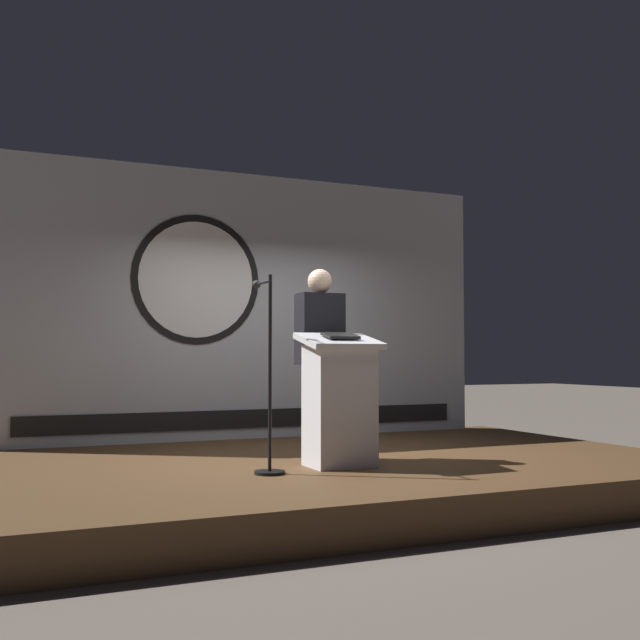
{
  "coord_description": "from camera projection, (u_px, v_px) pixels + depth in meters",
  "views": [
    {
      "loc": [
        -2.77,
        -6.22,
        1.22
      ],
      "look_at": [
        -0.05,
        -0.1,
        1.53
      ],
      "focal_mm": 42.71,
      "sensor_mm": 36.0,
      "label": 1
    }
  ],
  "objects": [
    {
      "name": "ground_plane",
      "position": [
        321.0,
        493.0,
        6.74
      ],
      "size": [
        40.0,
        40.0,
        0.0
      ],
      "primitive_type": "plane",
      "color": "#6B6056"
    },
    {
      "name": "speaker_person",
      "position": [
        320.0,
        361.0,
        6.77
      ],
      "size": [
        0.4,
        0.26,
        1.69
      ],
      "color": "black",
      "rests_on": "stage_platform"
    },
    {
      "name": "podium",
      "position": [
        340.0,
        400.0,
        6.3
      ],
      "size": [
        0.64,
        0.5,
        1.11
      ],
      "color": "silver",
      "rests_on": "stage_platform"
    },
    {
      "name": "banner_display",
      "position": [
        252.0,
        306.0,
        8.5
      ],
      "size": [
        5.57,
        0.12,
        2.95
      ],
      "color": "#B2B7C1",
      "rests_on": "stage_platform"
    },
    {
      "name": "stage_platform",
      "position": [
        321.0,
        476.0,
        6.75
      ],
      "size": [
        6.4,
        4.0,
        0.3
      ],
      "primitive_type": "cube",
      "color": "brown",
      "rests_on": "ground"
    },
    {
      "name": "microphone_stand",
      "position": [
        268.0,
        403.0,
        5.93
      ],
      "size": [
        0.24,
        0.48,
        1.55
      ],
      "color": "black",
      "rests_on": "stage_platform"
    }
  ]
}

